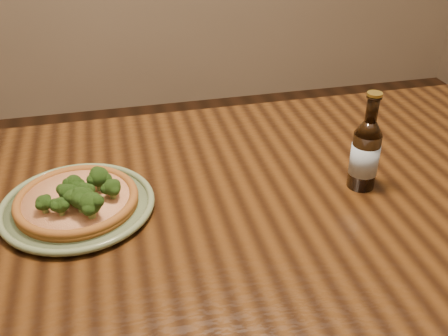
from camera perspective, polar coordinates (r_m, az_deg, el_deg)
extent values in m
cube|color=#3F230D|center=(1.06, 0.78, -4.84)|extent=(1.60, 0.90, 0.04)
cylinder|color=#3F230D|center=(1.83, 20.46, -3.99)|extent=(0.07, 0.07, 0.71)
cylinder|color=#6A7C55|center=(1.07, -15.62, -4.15)|extent=(0.27, 0.27, 0.01)
torus|color=#6A7C55|center=(1.06, -15.67, -3.84)|extent=(0.30, 0.30, 0.01)
torus|color=#6A7C55|center=(1.06, -15.66, -3.88)|extent=(0.24, 0.24, 0.01)
cylinder|color=brown|center=(1.06, -15.71, -3.62)|extent=(0.24, 0.24, 0.01)
torus|color=brown|center=(1.06, -15.77, -3.26)|extent=(0.24, 0.24, 0.02)
cylinder|color=#FCDC9A|center=(1.06, -15.77, -3.26)|extent=(0.21, 0.21, 0.01)
sphere|color=#30571B|center=(1.05, -16.04, -1.59)|extent=(0.04, 0.04, 0.03)
sphere|color=#30571B|center=(1.00, -17.39, -3.87)|extent=(0.04, 0.04, 0.03)
sphere|color=#30571B|center=(1.05, -13.45, -0.94)|extent=(0.04, 0.04, 0.04)
sphere|color=#30571B|center=(1.00, -15.39, -3.15)|extent=(0.05, 0.05, 0.04)
sphere|color=#30571B|center=(1.03, -16.73, -2.53)|extent=(0.03, 0.03, 0.03)
sphere|color=#30571B|center=(1.03, -15.01, -2.38)|extent=(0.04, 0.04, 0.03)
sphere|color=#30571B|center=(1.02, -12.08, -2.06)|extent=(0.05, 0.05, 0.03)
sphere|color=#30571B|center=(1.02, -19.05, -3.59)|extent=(0.04, 0.04, 0.03)
sphere|color=#30571B|center=(0.98, -14.36, -3.77)|extent=(0.06, 0.06, 0.04)
cylinder|color=black|center=(1.11, 15.00, 0.80)|extent=(0.06, 0.06, 0.12)
cone|color=black|center=(1.07, 15.54, 4.26)|extent=(0.06, 0.06, 0.03)
cylinder|color=black|center=(1.05, 15.86, 6.24)|extent=(0.02, 0.02, 0.05)
torus|color=black|center=(1.05, 16.05, 7.42)|extent=(0.03, 0.03, 0.00)
cylinder|color=#A58C33|center=(1.04, 16.10, 7.74)|extent=(0.03, 0.03, 0.01)
cylinder|color=silver|center=(1.11, 15.03, 0.99)|extent=(0.06, 0.06, 0.07)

